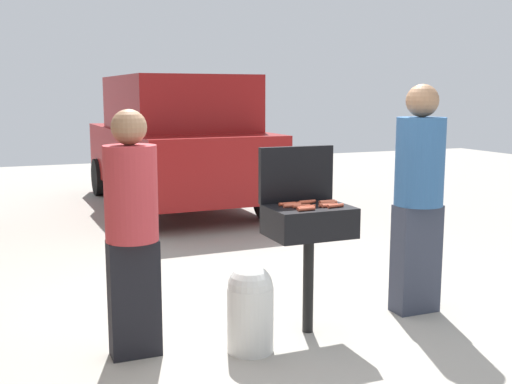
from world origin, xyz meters
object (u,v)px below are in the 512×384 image
Objects in this scene: hot_dog_8 at (302,206)px; hot_dog_4 at (327,205)px; propane_tank at (250,306)px; person_left at (132,225)px; hot_dog_5 at (304,203)px; hot_dog_9 at (305,208)px; hot_dog_1 at (327,202)px; bbq_grill at (309,226)px; hot_dog_3 at (328,203)px; hot_dog_11 at (336,206)px; hot_dog_10 at (330,205)px; hot_dog_13 at (307,207)px; parked_minivan at (175,141)px; hot_dog_0 at (306,209)px; person_right at (419,191)px; hot_dog_6 at (287,204)px; hot_dog_12 at (292,206)px; hot_dog_2 at (293,205)px; hot_dog_7 at (307,202)px.

hot_dog_4 is at bearing -4.49° from hot_dog_8.
propane_tank is 0.98m from person_left.
hot_dog_9 is at bearing -113.56° from hot_dog_5.
hot_dog_1 is at bearing 20.36° from hot_dog_8.
hot_dog_4 reaches higher than bbq_grill.
hot_dog_3 is (-0.01, -0.04, 0.00)m from hot_dog_1.
hot_dog_10 is at bearing 132.17° from hot_dog_11.
hot_dog_1 is at bearing 30.33° from hot_dog_13.
person_left is (-1.43, 0.18, -0.06)m from hot_dog_11.
hot_dog_9 is 5.58m from parked_minivan.
hot_dog_0 is at bearing -119.81° from hot_dog_13.
hot_dog_4 is 1.00× the size of hot_dog_8.
person_right is at bearing 9.72° from hot_dog_10.
propane_tank is (-0.53, -0.17, -0.49)m from bbq_grill.
hot_dog_3 reaches higher than bbq_grill.
person_left reaches higher than hot_dog_11.
hot_dog_11 is 0.07× the size of person_right.
hot_dog_6 and hot_dog_12 have the same top height.
hot_dog_2 and hot_dog_4 have the same top height.
person_left is at bearing 162.52° from propane_tank.
hot_dog_6 is at bearing 105.36° from hot_dog_9.
hot_dog_5 is 0.13m from hot_dog_6.
hot_dog_1 is at bearing 1.60° from person_left.
hot_dog_9 is (0.05, -0.19, 0.00)m from hot_dog_6.
parked_minivan is (0.59, 5.44, 0.06)m from hot_dog_12.
hot_dog_3 is 0.29m from hot_dog_9.
person_left is at bearing -14.00° from person_right.
hot_dog_8 is 1.00× the size of hot_dog_9.
bbq_grill is at bearing -110.11° from hot_dog_7.
hot_dog_3 is at bearing 82.57° from hot_dog_11.
person_right is 5.41m from parked_minivan.
hot_dog_5 reaches higher than bbq_grill.
hot_dog_3 is 1.00× the size of hot_dog_6.
hot_dog_3 is 0.07× the size of person_right.
hot_dog_1 is 0.28m from hot_dog_8.
hot_dog_4 is at bearing 8.52° from hot_dog_13.
hot_dog_9 is 0.24m from hot_dog_11.
hot_dog_10 is (0.26, -0.17, 0.00)m from hot_dog_6.
hot_dog_10 is at bearing -51.55° from hot_dog_5.
bbq_grill is at bearing -10.02° from person_right.
hot_dog_6 is 1.00× the size of hot_dog_8.
person_left reaches higher than hot_dog_6.
hot_dog_7 is 0.25m from hot_dog_11.
hot_dog_0 is 5.63m from parked_minivan.
hot_dog_6 is 1.15m from person_right.
hot_dog_12 reaches higher than bbq_grill.
propane_tank is 0.37× the size of person_left.
bbq_grill is 7.34× the size of hot_dog_12.
hot_dog_5 is at bearing 71.76° from hot_dog_13.
hot_dog_8 is at bearing 83.04° from parked_minivan.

